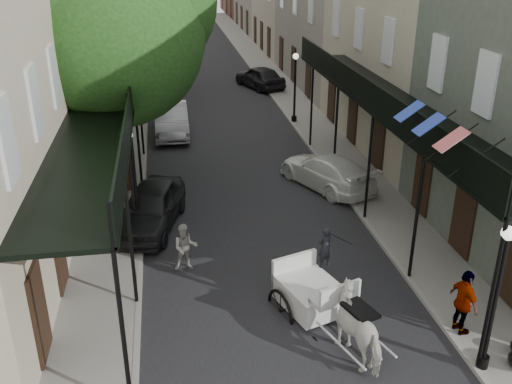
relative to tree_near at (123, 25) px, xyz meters
name	(u,v)px	position (x,y,z in m)	size (l,w,h in m)	color
ground	(293,335)	(4.20, -10.18, -6.49)	(140.00, 140.00, 0.00)	gray
road	(217,116)	(4.20, 9.82, -6.48)	(8.00, 90.00, 0.01)	black
sidewalk_left	(128,120)	(-0.80, 9.82, -6.43)	(2.20, 90.00, 0.12)	gray
sidewalk_right	(301,112)	(9.20, 9.82, -6.43)	(2.20, 90.00, 0.12)	gray
building_row_left	(72,5)	(-4.40, 19.82, -1.24)	(5.00, 80.00, 10.50)	#AFA48C
building_row_right	(320,1)	(12.80, 19.82, -1.24)	(5.00, 80.00, 10.50)	gray
gallery_left	(106,115)	(-0.59, -3.20, -2.44)	(2.20, 18.05, 4.88)	black
gallery_right	(385,103)	(8.99, -3.20, -2.44)	(2.20, 18.05, 4.88)	black
tree_near	(123,25)	(0.00, 0.00, 0.00)	(7.31, 6.80, 9.63)	#382619
tree_far	(135,4)	(-0.05, 14.00, -0.65)	(6.45, 6.00, 8.61)	#382619
lamppost_right_near	(495,298)	(8.30, -12.18, -4.44)	(0.32, 0.32, 3.71)	black
lamppost_left	(132,182)	(0.10, -4.18, -4.44)	(0.32, 0.32, 3.71)	black
lamppost_right_far	(295,87)	(8.30, 7.82, -4.44)	(0.32, 0.32, 3.71)	black
horse	(361,327)	(5.63, -11.18, -5.66)	(0.90, 1.97, 1.66)	silver
carriage	(304,268)	(4.80, -8.73, -5.41)	(2.22, 2.76, 2.78)	black
pedestrian_walking	(185,247)	(1.65, -6.51, -5.73)	(0.74, 0.58, 1.52)	#A6A69D
pedestrian_sidewalk_left	(100,149)	(-1.60, 2.35, -5.51)	(1.11, 0.64, 1.71)	gray
pedestrian_sidewalk_right	(464,302)	(8.40, -10.87, -5.47)	(1.05, 0.44, 1.79)	gray
car_left_near	(151,207)	(0.60, -3.47, -5.73)	(1.80, 4.47, 1.52)	black
car_left_mid	(171,120)	(1.60, 6.93, -5.70)	(1.67, 4.78, 1.57)	#A7A6AC
car_left_far	(153,83)	(0.61, 16.01, -5.87)	(2.06, 4.47, 1.24)	black
car_right_near	(327,171)	(7.65, -0.98, -5.81)	(1.90, 4.67, 1.35)	white
car_right_far	(260,77)	(7.80, 16.18, -5.73)	(1.79, 4.46, 1.52)	black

